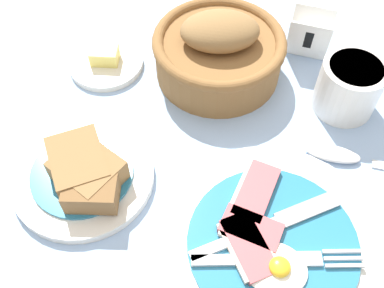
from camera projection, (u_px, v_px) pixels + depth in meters
The scene contains 8 objects.
ground_plane at pixel (211, 220), 0.53m from camera, with size 3.00×3.00×0.00m, color #93B2DB.
breakfast_plate at pixel (271, 245), 0.50m from camera, with size 0.27×0.27×0.03m.
bread_plate at pixel (84, 174), 0.54m from camera, with size 0.18×0.18×0.05m.
sugar_cup at pixel (349, 86), 0.60m from camera, with size 0.08×0.08×0.07m.
bread_basket at pixel (219, 51), 0.63m from camera, with size 0.19×0.19×0.10m.
butter_dish at pixel (106, 62), 0.67m from camera, with size 0.11×0.11×0.03m.
number_card at pixel (309, 36), 0.66m from camera, with size 0.06×0.05×0.07m.
teaspoon_near_cup at pixel (354, 158), 0.57m from camera, with size 0.19×0.03×0.01m.
Camera 1 is at (0.04, -0.23, 0.48)m, focal length 42.00 mm.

